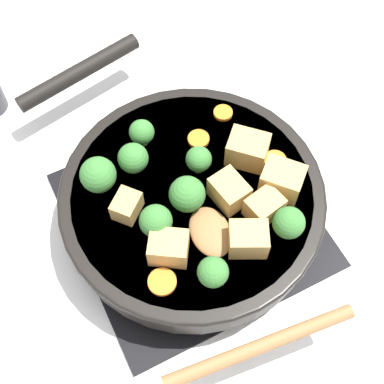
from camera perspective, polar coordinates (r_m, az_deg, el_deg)
name	(u,v)px	position (r m, az deg, el deg)	size (l,w,h in m)	color
ground_plane	(192,219)	(0.73, 0.00, -2.95)	(2.40, 2.40, 0.00)	white
front_burner_grate	(192,216)	(0.72, 0.00, -2.53)	(0.31, 0.31, 0.03)	black
skillet_pan	(191,199)	(0.69, -0.15, -0.75)	(0.46, 0.34, 0.05)	black
wooden_spoon	(236,292)	(0.61, 4.75, -10.54)	(0.20, 0.22, 0.02)	olive
tofu_cube_center_large	(282,180)	(0.66, 9.58, 1.25)	(0.05, 0.04, 0.04)	tan
tofu_cube_near_handle	(264,207)	(0.64, 7.69, -1.61)	(0.04, 0.03, 0.03)	tan
tofu_cube_east_chunk	(248,150)	(0.68, 5.94, 4.52)	(0.05, 0.04, 0.04)	tan
tofu_cube_west_chunk	(169,248)	(0.61, -2.52, -5.95)	(0.04, 0.04, 0.04)	tan
tofu_cube_back_piece	(248,239)	(0.62, 6.01, -5.02)	(0.04, 0.04, 0.04)	tan
tofu_cube_front_piece	(127,206)	(0.64, -6.98, -1.48)	(0.04, 0.03, 0.03)	tan
tofu_cube_mid_small	(229,191)	(0.65, 3.97, 0.07)	(0.04, 0.04, 0.04)	tan
broccoli_floret_near_spoon	(133,158)	(0.66, -6.30, 3.58)	(0.04, 0.04, 0.05)	#709956
broccoli_floret_center_top	(156,221)	(0.62, -3.89, -3.12)	(0.04, 0.04, 0.05)	#709956
broccoli_floret_east_rim	(187,194)	(0.63, -0.53, -0.25)	(0.04, 0.04, 0.05)	#709956
broccoli_floret_west_rim	(142,132)	(0.69, -5.38, 6.34)	(0.03, 0.03, 0.04)	#709956
broccoli_floret_north_edge	(199,160)	(0.66, 0.72, 3.48)	(0.03, 0.03, 0.04)	#709956
broccoli_floret_south_cluster	(213,272)	(0.60, 2.25, -8.55)	(0.04, 0.04, 0.04)	#709956
broccoli_floret_mid_floret	(289,223)	(0.63, 10.28, -3.27)	(0.04, 0.04, 0.05)	#709956
broccoli_floret_small_inner	(98,175)	(0.65, -9.98, 1.80)	(0.04, 0.04, 0.05)	#709956
carrot_slice_orange_thin	(162,282)	(0.62, -3.20, -9.55)	(0.03, 0.03, 0.01)	orange
carrot_slice_near_center	(199,139)	(0.70, 0.70, 5.67)	(0.03, 0.03, 0.01)	orange
carrot_slice_edge_slice	(223,113)	(0.73, 3.33, 8.43)	(0.03, 0.03, 0.01)	orange
carrot_slice_under_broccoli	(275,160)	(0.69, 8.85, 3.36)	(0.03, 0.03, 0.01)	orange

